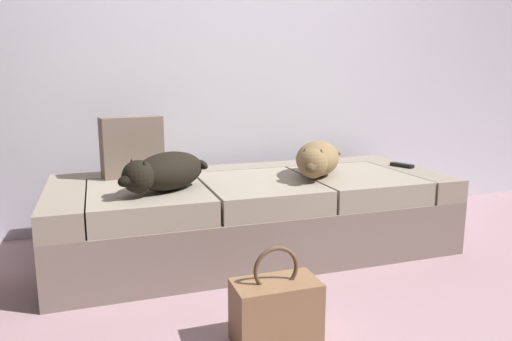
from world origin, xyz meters
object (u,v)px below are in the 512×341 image
Objects in this scene: dog_tan at (317,159)px; tv_remote at (402,165)px; throw_pillow at (132,147)px; dog_dark at (164,172)px; handbag at (276,310)px; couch at (253,214)px.

dog_tan is 3.55× the size of tv_remote.
throw_pillow is at bearing 149.28° from tv_remote.
dog_tan reaches higher than tv_remote.
tv_remote is (1.52, 0.17, -0.09)m from dog_dark.
dog_tan is at bearing -18.86° from throw_pillow.
handbag is (0.41, -1.22, -0.47)m from throw_pillow.
couch is 4.30× the size of dog_dark.
tv_remote is 1.60m from handbag.
couch is at bearing 158.43° from tv_remote.
handbag is (-1.23, -0.97, -0.31)m from tv_remote.
throw_pillow is 1.37m from handbag.
dog_tan reaches higher than dog_dark.
tv_remote is at bearing 6.48° from dog_dark.
dog_tan reaches higher than handbag.
dog_tan is 1.05m from throw_pillow.
handbag is (-0.59, -0.88, -0.40)m from dog_tan.
dog_tan is (0.36, -0.08, 0.31)m from couch.
couch is 0.48m from dog_tan.
couch is at bearing 17.57° from dog_dark.
throw_pillow reaches higher than dog_tan.
throw_pillow is at bearing 108.39° from handbag.
tv_remote reaches higher than handbag.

